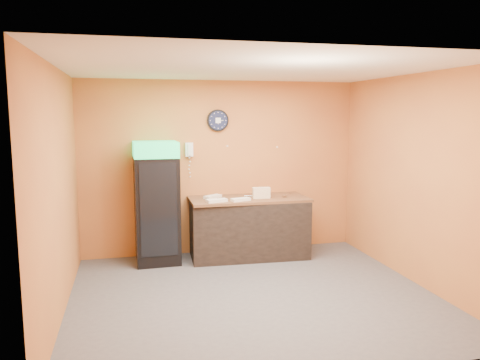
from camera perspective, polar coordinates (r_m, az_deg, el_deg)
name	(u,v)px	position (r m, az deg, el deg)	size (l,w,h in m)	color
floor	(253,295)	(6.08, 1.60, -13.82)	(4.50, 4.50, 0.00)	#47474C
back_wall	(221,167)	(7.64, -2.28, 1.54)	(4.50, 0.02, 2.80)	#C57A37
left_wall	(58,193)	(5.57, -21.30, -1.45)	(0.02, 4.00, 2.80)	#C57A37
right_wall	(416,179)	(6.66, 20.67, 0.06)	(0.02, 4.00, 2.80)	#C57A37
ceiling	(254,68)	(5.67, 1.71, 13.45)	(4.50, 4.00, 0.02)	white
beverage_cooler	(157,205)	(7.20, -10.10, -2.96)	(0.66, 0.68, 1.86)	black
prep_counter	(249,228)	(7.50, 1.06, -5.91)	(1.83, 0.81, 0.91)	black
wall_clock	(218,120)	(7.56, -2.72, 7.27)	(0.35, 0.06, 0.35)	black
wall_phone	(189,150)	(7.48, -6.21, 3.71)	(0.12, 0.11, 0.22)	white
butcher_paper	(249,199)	(7.40, 1.07, -2.32)	(1.86, 0.83, 0.04)	brown
sub_roll_stack	(261,193)	(7.33, 2.61, -1.57)	(0.28, 0.11, 0.17)	#F7E5C0
wrapped_sandwich_left	(217,201)	(7.03, -2.85, -2.52)	(0.31, 0.12, 0.04)	silver
wrapped_sandwich_mid	(241,200)	(7.12, 0.08, -2.39)	(0.30, 0.12, 0.04)	silver
wrapped_sandwich_right	(213,197)	(7.38, -3.35, -2.03)	(0.30, 0.12, 0.04)	silver
kitchen_tool	(254,194)	(7.51, 1.69, -1.77)	(0.06, 0.06, 0.06)	silver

